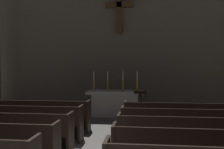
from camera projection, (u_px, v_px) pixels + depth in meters
The scene contains 12 objects.
pew_left_row_4 at pixel (13, 122), 7.44m from camera, with size 3.84×0.50×0.95m.
pew_left_row_5 at pixel (29, 115), 8.46m from camera, with size 3.84×0.50×0.95m.
pew_right_row_3 at pixel (206, 138), 5.85m from camera, with size 3.84×0.50×0.95m.
pew_right_row_4 at pixel (197, 127), 6.88m from camera, with size 3.84×0.50×0.95m.
pew_right_row_5 at pixel (190, 118), 7.90m from camera, with size 3.84×0.50×0.95m.
altar at pixel (115, 103), 10.67m from camera, with size 2.20×0.90×1.01m.
candlestick_outer_left at pixel (94, 84), 10.74m from camera, with size 0.16×0.16×0.75m.
candlestick_inner_left at pixel (108, 84), 10.68m from camera, with size 0.16×0.16×0.75m.
candlestick_inner_right at pixel (123, 84), 10.61m from camera, with size 0.16×0.16×0.75m.
candlestick_outer_right at pixel (137, 85), 10.55m from camera, with size 0.16×0.16×0.75m.
apse_with_cross at pixel (120, 21), 12.46m from camera, with size 12.13×0.49×8.01m.
lectern at pixel (140, 108), 9.37m from camera, with size 0.44×0.36×1.15m.
Camera 1 is at (1.10, -3.97, 2.07)m, focal length 43.74 mm.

